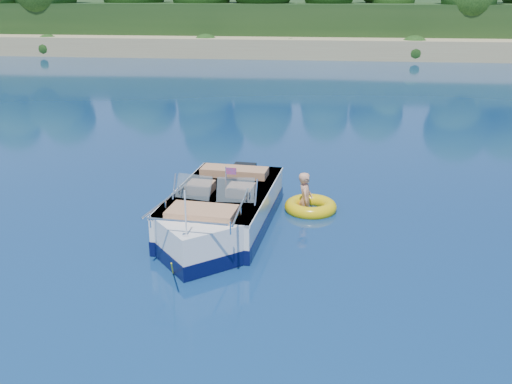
{
  "coord_description": "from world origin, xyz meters",
  "views": [
    {
      "loc": [
        2.87,
        -10.45,
        5.1
      ],
      "look_at": [
        1.44,
        1.42,
        0.85
      ],
      "focal_mm": 40.0,
      "sensor_mm": 36.0,
      "label": 1
    }
  ],
  "objects": [
    {
      "name": "motorboat",
      "position": [
        0.65,
        1.12,
        0.38
      ],
      "size": [
        2.42,
        5.85,
        1.95
      ],
      "rotation": [
        0.0,
        0.0,
        -0.09
      ],
      "color": "white",
      "rests_on": "ground"
    },
    {
      "name": "boy",
      "position": [
        2.49,
        2.72,
        0.0
      ],
      "size": [
        0.4,
        0.82,
        1.57
      ],
      "primitive_type": "imported",
      "rotation": [
        0.0,
        -0.17,
        1.63
      ],
      "color": "tan",
      "rests_on": "ground"
    },
    {
      "name": "tow_tube",
      "position": [
        2.64,
        2.63,
        0.09
      ],
      "size": [
        1.44,
        1.44,
        0.34
      ],
      "rotation": [
        0.0,
        0.0,
        0.13
      ],
      "color": "yellow",
      "rests_on": "ground"
    },
    {
      "name": "shoreline",
      "position": [
        0.0,
        63.77,
        0.98
      ],
      "size": [
        170.0,
        59.0,
        6.0
      ],
      "color": "tan",
      "rests_on": "ground"
    },
    {
      "name": "ground",
      "position": [
        0.0,
        0.0,
        0.0
      ],
      "size": [
        160.0,
        160.0,
        0.0
      ],
      "primitive_type": "plane",
      "color": "#0A214B",
      "rests_on": "ground"
    }
  ]
}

